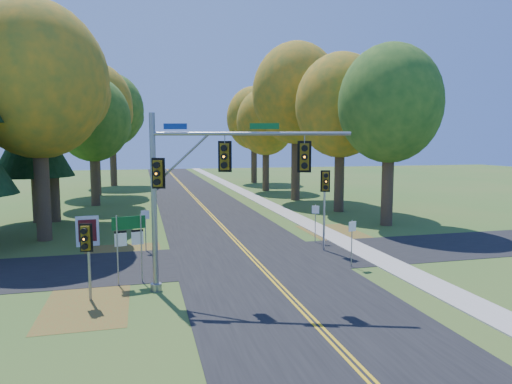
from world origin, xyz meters
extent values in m
plane|color=#336022|center=(0.00, 0.00, 0.00)|extent=(160.00, 160.00, 0.00)
cube|color=black|center=(0.00, 0.00, 0.01)|extent=(8.00, 160.00, 0.02)
cube|color=black|center=(0.00, 2.00, 0.01)|extent=(60.00, 6.00, 0.02)
cube|color=gold|center=(-0.10, 0.00, 0.03)|extent=(0.10, 160.00, 0.01)
cube|color=gold|center=(0.10, 0.00, 0.03)|extent=(0.10, 160.00, 0.01)
cube|color=#9E998E|center=(6.20, 0.00, 0.03)|extent=(1.60, 160.00, 0.06)
cube|color=brown|center=(-6.50, 4.00, 0.01)|extent=(4.00, 6.00, 0.00)
cube|color=brown|center=(6.80, 6.00, 0.01)|extent=(3.50, 8.00, 0.00)
cube|color=brown|center=(-7.50, -3.00, 0.01)|extent=(3.00, 5.00, 0.00)
cylinder|color=#38281C|center=(-11.20, 9.30, 3.38)|extent=(0.86, 0.86, 6.75)
ellipsoid|color=orange|center=(-11.20, 9.30, 9.55)|extent=(8.00, 8.00, 9.20)
sphere|color=orange|center=(-9.60, 10.50, 8.75)|extent=(4.80, 4.80, 4.80)
sphere|color=orange|center=(-12.60, 8.50, 10.35)|extent=(4.40, 4.40, 4.40)
cylinder|color=#38281C|center=(11.50, 8.70, 3.04)|extent=(0.83, 0.83, 6.08)
ellipsoid|color=#507725|center=(11.50, 8.70, 8.60)|extent=(7.20, 7.20, 8.28)
sphere|color=#507725|center=(12.94, 9.78, 7.88)|extent=(4.32, 4.32, 4.32)
sphere|color=#507725|center=(10.24, 7.98, 9.32)|extent=(3.96, 3.96, 3.96)
cylinder|color=#38281C|center=(-11.80, 16.20, 3.71)|extent=(0.89, 0.89, 7.42)
ellipsoid|color=orange|center=(-11.80, 16.20, 10.43)|extent=(8.60, 8.60, 9.89)
sphere|color=orange|center=(-10.08, 17.49, 9.57)|extent=(5.16, 5.16, 5.16)
sphere|color=orange|center=(-13.30, 15.34, 11.29)|extent=(4.73, 4.73, 4.73)
cylinder|color=#38281C|center=(10.90, 15.50, 3.15)|extent=(0.84, 0.84, 6.30)
ellipsoid|color=orange|center=(10.90, 15.50, 8.96)|extent=(7.60, 7.60, 8.74)
sphere|color=orange|center=(12.42, 16.64, 8.20)|extent=(4.56, 4.56, 4.56)
sphere|color=orange|center=(9.57, 14.74, 9.72)|extent=(4.18, 4.18, 4.18)
cylinder|color=#38281C|center=(-9.60, 24.40, 2.81)|extent=(0.81, 0.81, 5.62)
ellipsoid|color=#507725|center=(-9.60, 24.40, 8.00)|extent=(6.80, 6.80, 7.82)
sphere|color=#507725|center=(-8.24, 25.42, 7.33)|extent=(4.08, 4.08, 4.08)
sphere|color=#507725|center=(-10.79, 23.72, 8.69)|extent=(3.74, 3.74, 3.74)
cylinder|color=#38281C|center=(9.80, 23.60, 3.83)|extent=(0.90, 0.90, 7.65)
ellipsoid|color=orange|center=(9.80, 23.60, 10.73)|extent=(8.80, 8.80, 10.12)
sphere|color=orange|center=(11.56, 24.92, 9.85)|extent=(5.28, 5.28, 5.28)
sphere|color=orange|center=(8.26, 22.72, 11.61)|extent=(4.84, 4.84, 4.84)
cylinder|color=#38281C|center=(-10.20, 33.10, 3.49)|extent=(0.87, 0.87, 6.98)
ellipsoid|color=orange|center=(-10.20, 33.10, 9.85)|extent=(8.20, 8.20, 9.43)
sphere|color=orange|center=(-8.56, 34.33, 9.03)|extent=(4.92, 4.92, 4.92)
sphere|color=orange|center=(-11.63, 32.28, 10.67)|extent=(4.51, 4.51, 4.51)
cylinder|color=#38281C|center=(9.20, 32.80, 2.93)|extent=(0.82, 0.82, 5.85)
ellipsoid|color=orange|center=(9.20, 32.80, 8.30)|extent=(7.00, 7.00, 8.05)
sphere|color=orange|center=(10.60, 33.85, 7.60)|extent=(4.20, 4.20, 4.20)
sphere|color=orange|center=(7.97, 32.10, 9.00)|extent=(3.85, 3.85, 3.85)
cylinder|color=#38281C|center=(-9.00, 44.00, 3.60)|extent=(0.88, 0.88, 7.20)
ellipsoid|color=#507725|center=(-9.00, 44.00, 10.14)|extent=(8.40, 8.40, 9.66)
sphere|color=#507725|center=(-7.32, 45.26, 9.30)|extent=(5.04, 5.04, 5.04)
sphere|color=#507725|center=(-10.47, 43.16, 10.98)|extent=(4.62, 4.62, 4.62)
cylinder|color=#38281C|center=(10.40, 43.50, 3.26)|extent=(0.85, 0.85, 6.53)
ellipsoid|color=orange|center=(10.40, 43.50, 9.26)|extent=(7.80, 7.80, 8.97)
sphere|color=orange|center=(11.96, 44.67, 8.47)|extent=(4.68, 4.68, 4.68)
sphere|color=orange|center=(9.04, 42.72, 10.04)|extent=(4.29, 4.29, 4.29)
cylinder|color=#38281C|center=(-13.00, 16.00, 1.71)|extent=(0.50, 0.50, 3.42)
cone|color=black|center=(-13.00, 16.00, 6.15)|extent=(5.60, 5.60, 5.45)
cone|color=black|center=(-13.00, 16.00, 10.04)|extent=(4.57, 4.57, 5.45)
cone|color=black|center=(-13.00, 16.00, 13.94)|extent=(3.55, 3.55, 5.45)
cylinder|color=gray|center=(-4.97, -2.00, 3.54)|extent=(0.22, 0.22, 7.07)
cylinder|color=gray|center=(-4.97, -2.00, 0.15)|extent=(0.44, 0.44, 0.30)
cylinder|color=gray|center=(-1.39, -3.23, 6.27)|extent=(7.21, 2.60, 0.14)
cylinder|color=gray|center=(-3.92, -2.36, 5.26)|extent=(2.19, 0.83, 2.09)
cylinder|color=gray|center=(-2.29, -2.92, 6.08)|extent=(0.04, 0.04, 0.36)
cube|color=#72590C|center=(-2.29, -2.92, 5.40)|extent=(0.42, 0.40, 1.01)
cube|color=black|center=(-2.29, -2.92, 5.40)|extent=(0.51, 0.20, 1.19)
sphere|color=orange|center=(-2.37, -3.14, 5.40)|extent=(0.18, 0.18, 0.18)
cylinder|color=black|center=(-2.37, -3.14, 5.72)|extent=(0.28, 0.23, 0.24)
cylinder|color=black|center=(-2.37, -3.14, 5.40)|extent=(0.28, 0.23, 0.24)
cylinder|color=black|center=(-2.37, -3.14, 5.07)|extent=(0.28, 0.23, 0.24)
cylinder|color=gray|center=(0.57, -3.90, 6.08)|extent=(0.04, 0.04, 0.36)
cube|color=#72590C|center=(0.57, -3.90, 5.40)|extent=(0.42, 0.40, 1.01)
cube|color=black|center=(0.57, -3.90, 5.40)|extent=(0.51, 0.20, 1.19)
sphere|color=orange|center=(0.50, -4.12, 5.40)|extent=(0.18, 0.18, 0.18)
cylinder|color=black|center=(0.50, -4.12, 5.72)|extent=(0.28, 0.23, 0.24)
cylinder|color=black|center=(0.50, -4.12, 5.40)|extent=(0.28, 0.23, 0.24)
cylinder|color=black|center=(0.50, -4.12, 5.07)|extent=(0.28, 0.23, 0.24)
cube|color=#72590C|center=(-4.78, -2.23, 4.75)|extent=(0.42, 0.40, 1.01)
cube|color=black|center=(-4.78, -2.23, 4.75)|extent=(0.51, 0.20, 1.19)
sphere|color=orange|center=(-4.86, -2.45, 4.75)|extent=(0.18, 0.18, 0.18)
cylinder|color=black|center=(-4.86, -2.45, 5.07)|extent=(0.28, 0.23, 0.24)
cylinder|color=black|center=(-4.86, -2.45, 4.75)|extent=(0.28, 0.23, 0.24)
cylinder|color=black|center=(-4.86, -2.45, 4.43)|extent=(0.28, 0.23, 0.24)
cube|color=navy|center=(-4.11, -2.30, 6.55)|extent=(0.87, 0.33, 0.22)
cube|color=#0C5926|center=(-0.86, -3.41, 6.55)|extent=(1.06, 0.40, 0.22)
cylinder|color=#989AA1|center=(4.20, 2.70, 2.17)|extent=(0.12, 0.12, 4.35)
cube|color=#72590C|center=(4.14, 2.49, 3.85)|extent=(0.40, 0.38, 0.99)
cube|color=black|center=(4.14, 2.49, 3.85)|extent=(0.50, 0.17, 1.17)
sphere|color=orange|center=(4.08, 2.28, 3.85)|extent=(0.18, 0.18, 0.18)
cylinder|color=black|center=(4.08, 2.28, 4.17)|extent=(0.27, 0.22, 0.24)
cylinder|color=black|center=(4.08, 2.28, 3.85)|extent=(0.27, 0.22, 0.24)
cylinder|color=black|center=(4.08, 2.28, 3.54)|extent=(0.27, 0.22, 0.24)
cylinder|color=gray|center=(-7.42, -2.46, 1.45)|extent=(0.11, 0.11, 2.89)
cube|color=#72590C|center=(-7.46, -2.65, 2.44)|extent=(0.36, 0.33, 0.90)
cube|color=black|center=(-7.46, -2.65, 2.44)|extent=(0.47, 0.12, 1.07)
sphere|color=orange|center=(-7.50, -2.85, 2.44)|extent=(0.16, 0.16, 0.16)
cylinder|color=black|center=(-7.50, -2.85, 2.73)|extent=(0.24, 0.19, 0.22)
cylinder|color=black|center=(-7.50, -2.85, 2.44)|extent=(0.24, 0.19, 0.22)
cylinder|color=black|center=(-7.50, -2.85, 2.15)|extent=(0.24, 0.19, 0.22)
cylinder|color=gray|center=(-6.47, -0.91, 1.48)|extent=(0.06, 0.06, 2.95)
cylinder|color=gray|center=(-5.50, -0.70, 1.48)|extent=(0.06, 0.06, 2.95)
cube|color=#0B4E1D|center=(-5.99, -0.78, 2.61)|extent=(1.36, 0.32, 0.54)
cube|color=silver|center=(-5.99, -0.78, 2.61)|extent=(1.16, 0.25, 0.08)
cube|color=silver|center=(-6.33, -0.85, 1.92)|extent=(0.49, 0.14, 0.54)
cube|color=black|center=(-6.33, -0.85, 2.24)|extent=(0.48, 0.11, 0.10)
cube|color=silver|center=(-5.65, -0.70, 1.92)|extent=(0.49, 0.14, 0.54)
cube|color=black|center=(-5.65, -0.70, 2.24)|extent=(0.48, 0.11, 0.10)
cube|color=white|center=(-8.49, 7.00, 0.87)|extent=(1.27, 0.28, 1.74)
cube|color=maroon|center=(-8.48, 6.90, 0.92)|extent=(0.97, 0.10, 1.26)
cube|color=white|center=(-8.97, 6.96, 0.15)|extent=(0.08, 0.08, 0.29)
cube|color=white|center=(-8.01, 7.04, 0.15)|extent=(0.08, 0.08, 0.29)
cylinder|color=gray|center=(4.51, 4.75, 1.14)|extent=(0.05, 0.05, 2.27)
cube|color=white|center=(4.50, 4.73, 1.96)|extent=(0.41, 0.21, 0.46)
cylinder|color=gray|center=(4.20, -0.69, 1.14)|extent=(0.05, 0.05, 2.28)
cube|color=silver|center=(4.21, -0.71, 1.97)|extent=(0.43, 0.15, 0.47)
cylinder|color=gray|center=(-5.28, 4.99, 1.16)|extent=(0.05, 0.05, 2.33)
cube|color=silver|center=(-5.28, 4.97, 2.01)|extent=(0.45, 0.06, 0.48)
camera|label=1|loc=(-5.44, -20.19, 5.98)|focal=32.00mm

